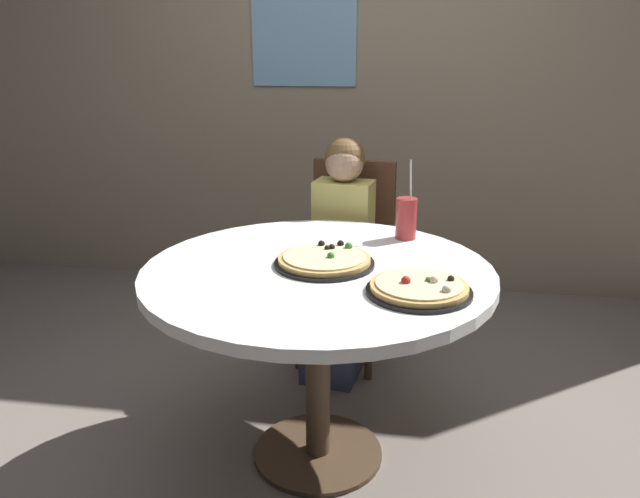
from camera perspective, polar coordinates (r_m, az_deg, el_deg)
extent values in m
plane|color=slate|center=(2.43, -0.19, -18.57)|extent=(8.00, 8.00, 0.00)
cube|color=gray|center=(3.78, 4.36, 18.07)|extent=(5.20, 0.12, 2.90)
cube|color=#8CBFE5|center=(3.76, -1.51, 19.63)|extent=(0.61, 0.02, 0.62)
cylinder|color=white|center=(2.08, -0.21, -2.26)|extent=(1.19, 1.19, 0.04)
cylinder|color=#4C3826|center=(2.23, -0.20, -11.06)|extent=(0.09, 0.09, 0.69)
cylinder|color=#4C3826|center=(2.43, -0.19, -18.39)|extent=(0.48, 0.48, 0.02)
cube|color=brown|center=(2.91, 2.19, -2.47)|extent=(0.46, 0.46, 0.04)
cube|color=brown|center=(3.00, 3.17, 3.36)|extent=(0.40, 0.10, 0.52)
cylinder|color=brown|center=(2.90, -2.04, -7.42)|extent=(0.04, 0.04, 0.41)
cylinder|color=brown|center=(2.81, 4.58, -8.30)|extent=(0.04, 0.04, 0.41)
cylinder|color=brown|center=(3.19, 0.00, -4.90)|extent=(0.04, 0.04, 0.41)
cylinder|color=brown|center=(3.11, 6.01, -5.61)|extent=(0.04, 0.04, 0.41)
cube|color=#3F4766|center=(2.85, 1.34, -7.43)|extent=(0.29, 0.35, 0.45)
cube|color=#D8CC66|center=(2.81, 2.20, 1.96)|extent=(0.28, 0.20, 0.44)
sphere|color=tan|center=(2.75, 2.28, 7.98)|extent=(0.17, 0.17, 0.17)
sphere|color=brown|center=(2.76, 2.39, 8.46)|extent=(0.18, 0.18, 0.18)
cylinder|color=black|center=(2.10, 0.40, -1.34)|extent=(0.34, 0.34, 0.01)
cylinder|color=tan|center=(2.09, 0.40, -0.98)|extent=(0.32, 0.32, 0.02)
cylinder|color=beige|center=(2.09, 0.40, -0.70)|extent=(0.28, 0.28, 0.01)
sphere|color=black|center=(2.16, 1.11, 0.18)|extent=(0.02, 0.02, 0.02)
sphere|color=#387F33|center=(2.17, 2.69, 0.26)|extent=(0.03, 0.03, 0.03)
sphere|color=black|center=(2.15, 0.68, 0.10)|extent=(0.02, 0.02, 0.02)
sphere|color=black|center=(2.20, 1.93, 0.50)|extent=(0.03, 0.03, 0.03)
sphere|color=black|center=(2.20, 0.14, 0.49)|extent=(0.02, 0.02, 0.02)
sphere|color=#387F33|center=(2.07, 1.02, -0.64)|extent=(0.03, 0.03, 0.03)
cylinder|color=black|center=(1.88, 9.19, -3.91)|extent=(0.32, 0.32, 0.01)
cylinder|color=tan|center=(1.88, 9.21, -3.52)|extent=(0.30, 0.30, 0.02)
cylinder|color=beige|center=(1.87, 9.23, -3.20)|extent=(0.27, 0.27, 0.01)
sphere|color=#387F33|center=(1.89, 10.06, -2.82)|extent=(0.02, 0.02, 0.02)
sphere|color=#B2231E|center=(1.87, 8.00, -2.94)|extent=(0.03, 0.03, 0.03)
sphere|color=black|center=(1.91, 12.09, -2.73)|extent=(0.02, 0.02, 0.02)
sphere|color=beige|center=(1.89, 10.59, -2.86)|extent=(0.03, 0.03, 0.03)
sphere|color=beige|center=(1.82, 11.71, -3.72)|extent=(0.03, 0.03, 0.03)
cylinder|color=#B73333|center=(2.39, 8.03, 2.83)|extent=(0.08, 0.08, 0.16)
cylinder|color=white|center=(2.36, 8.45, 5.57)|extent=(0.02, 0.03, 0.22)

